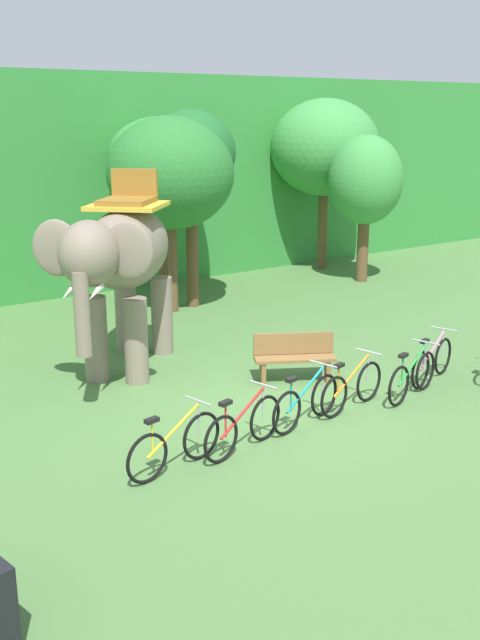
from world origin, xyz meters
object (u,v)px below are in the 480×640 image
object	(u,v)px
bike_red	(244,426)
bike_green	(412,377)
tree_center_left	(162,159)
wooden_bench	(294,356)
tree_far_left	(366,181)
elephant	(122,259)
bike_orange	(352,387)
tree_center_right	(191,155)
tree_center	(325,148)
tree_far_right	(170,174)
bike_pink	(432,361)
bike_teal	(306,402)
bike_yellow	(175,445)

from	to	relation	value
bike_red	bike_green	xyz separation A→B (m)	(3.64, 0.07, 0.00)
tree_center_left	wooden_bench	size ratio (longest dim) A/B	3.13
tree_far_left	elephant	world-z (taller)	tree_far_left
wooden_bench	elephant	bearing A→B (deg)	135.96
bike_orange	wooden_bench	bearing A→B (deg)	87.19
tree_center_right	tree_far_left	xyz separation A→B (m)	(5.63, -0.32, -0.89)
tree_far_left	wooden_bench	distance (m)	9.22
bike_green	wooden_bench	bearing A→B (deg)	121.97
tree_far_left	bike_orange	xyz separation A→B (m)	(-7.05, -7.14, -2.54)
tree_center	wooden_bench	distance (m)	10.99
tree_far_right	tree_center_right	distance (m)	0.81
tree_center_right	elephant	xyz separation A→B (m)	(-3.67, -3.58, -1.61)
elephant	bike_red	world-z (taller)	elephant
wooden_bench	bike_orange	bearing A→B (deg)	-92.81
tree_center_left	bike_pink	xyz separation A→B (m)	(0.70, -8.81, -3.25)
tree_far_right	elephant	bearing A→B (deg)	-131.32
elephant	bike_teal	distance (m)	4.51
bike_teal	bike_orange	bearing A→B (deg)	3.46
bike_pink	bike_orange	bearing A→B (deg)	-175.88
bike_red	wooden_bench	bearing A→B (deg)	37.57
bike_teal	wooden_bench	xyz separation A→B (m)	(1.13, 1.70, 0.09)
tree_center_right	tree_center_left	bearing A→B (deg)	89.29
elephant	bike_yellow	size ratio (longest dim) A/B	2.24
bike_red	bike_pink	bearing A→B (deg)	5.43
tree_far_right	tree_center_left	distance (m)	1.84
tree_center_left	bike_green	bearing A→B (deg)	-91.32
bike_green	bike_orange	bearing A→B (deg)	170.38
tree_center_right	bike_green	bearing A→B (deg)	-91.44
tree_center_right	bike_red	bearing A→B (deg)	-116.32
tree_far_left	tree_center	size ratio (longest dim) A/B	0.81
bike_yellow	bike_orange	world-z (taller)	same
bike_pink	tree_far_right	bearing A→B (deg)	101.13
bike_teal	bike_green	xyz separation A→B (m)	(2.28, -0.15, 0.00)
bike_teal	wooden_bench	world-z (taller)	bike_teal
bike_teal	bike_green	distance (m)	2.28
tree_center_left	bike_orange	bearing A→B (deg)	-99.13
bike_yellow	tree_center_left	bearing A→B (deg)	61.57
tree_far_right	elephant	size ratio (longest dim) A/B	1.26
tree_far_left	bike_red	size ratio (longest dim) A/B	2.54
tree_far_left	elephant	bearing A→B (deg)	-160.68
bike_red	bike_pink	distance (m)	4.57
tree_far_right	bike_yellow	bearing A→B (deg)	-119.67
tree_center_right	bike_orange	world-z (taller)	tree_center_right
bike_teal	bike_green	world-z (taller)	same
tree_far_right	tree_center_left	xyz separation A→B (m)	(0.70, 1.68, 0.23)
tree_center_left	bike_red	size ratio (longest dim) A/B	2.84
bike_green	bike_red	bearing A→B (deg)	-178.90
bike_red	tree_center	bearing A→B (deg)	44.42
bike_teal	bike_pink	distance (m)	3.20
bike_teal	bike_pink	bearing A→B (deg)	3.91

